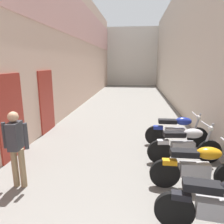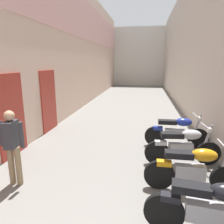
{
  "view_description": "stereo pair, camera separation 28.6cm",
  "coord_description": "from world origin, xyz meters",
  "px_view_note": "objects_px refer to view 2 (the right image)",
  "views": [
    {
      "loc": [
        0.51,
        0.73,
        2.47
      ],
      "look_at": [
        -0.23,
        7.16,
        0.93
      ],
      "focal_mm": 33.38,
      "sensor_mm": 36.0,
      "label": 1
    },
    {
      "loc": [
        0.79,
        0.77,
        2.47
      ],
      "look_at": [
        -0.23,
        7.16,
        0.93
      ],
      "focal_mm": 33.38,
      "sensor_mm": 36.0,
      "label": 2
    }
  ],
  "objects_px": {
    "motorcycle_third": "(212,208)",
    "pedestrian_mid_alley": "(12,142)",
    "motorcycle_fourth": "(193,168)",
    "motorcycle_sixth": "(177,131)",
    "motorcycle_fifth": "(183,145)"
  },
  "relations": [
    {
      "from": "motorcycle_fourth",
      "to": "motorcycle_third",
      "type": "bearing_deg",
      "value": -90.0
    },
    {
      "from": "motorcycle_fourth",
      "to": "pedestrian_mid_alley",
      "type": "height_order",
      "value": "pedestrian_mid_alley"
    },
    {
      "from": "motorcycle_fifth",
      "to": "pedestrian_mid_alley",
      "type": "distance_m",
      "value": 3.85
    },
    {
      "from": "motorcycle_sixth",
      "to": "pedestrian_mid_alley",
      "type": "xyz_separation_m",
      "value": [
        -3.55,
        -2.55,
        0.42
      ]
    },
    {
      "from": "motorcycle_fifth",
      "to": "motorcycle_sixth",
      "type": "bearing_deg",
      "value": 90.0
    },
    {
      "from": "motorcycle_third",
      "to": "pedestrian_mid_alley",
      "type": "relative_size",
      "value": 1.18
    },
    {
      "from": "motorcycle_fourth",
      "to": "motorcycle_fifth",
      "type": "height_order",
      "value": "same"
    },
    {
      "from": "motorcycle_sixth",
      "to": "pedestrian_mid_alley",
      "type": "height_order",
      "value": "pedestrian_mid_alley"
    },
    {
      "from": "motorcycle_fourth",
      "to": "motorcycle_sixth",
      "type": "relative_size",
      "value": 1.0
    },
    {
      "from": "motorcycle_fourth",
      "to": "motorcycle_sixth",
      "type": "height_order",
      "value": "same"
    },
    {
      "from": "motorcycle_third",
      "to": "motorcycle_sixth",
      "type": "height_order",
      "value": "same"
    },
    {
      "from": "motorcycle_fifth",
      "to": "motorcycle_third",
      "type": "bearing_deg",
      "value": -90.0
    },
    {
      "from": "motorcycle_third",
      "to": "pedestrian_mid_alley",
      "type": "distance_m",
      "value": 3.67
    },
    {
      "from": "motorcycle_third",
      "to": "pedestrian_mid_alley",
      "type": "bearing_deg",
      "value": 166.59
    },
    {
      "from": "motorcycle_fifth",
      "to": "motorcycle_sixth",
      "type": "xyz_separation_m",
      "value": [
        0.0,
        1.11,
        0.0
      ]
    }
  ]
}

